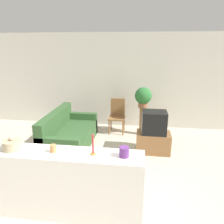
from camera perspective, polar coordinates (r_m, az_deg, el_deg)
ground_plane at (r=3.86m, az=-10.18°, el=-20.95°), size 14.00×14.00×0.00m
wall_back at (r=6.46m, az=-1.63°, el=8.13°), size 9.00×0.06×2.70m
couch at (r=5.39m, az=-11.28°, el=-5.86°), size 0.93×1.86×0.85m
tv_stand at (r=5.11m, az=10.68°, el=-7.79°), size 0.76×0.46×0.47m
television at (r=4.93m, az=10.91°, el=-2.67°), size 0.54×0.43×0.50m
wooden_chair at (r=6.10m, az=1.37°, el=-0.58°), size 0.44×0.44×0.93m
plant_stand at (r=5.97m, az=7.90°, el=-2.35°), size 0.16×0.16×0.77m
potted_plant at (r=5.78m, az=8.17°, el=4.04°), size 0.44×0.44×0.54m
foreground_counter at (r=3.31m, az=-12.47°, el=-17.78°), size 2.23×0.44×0.98m
decorative_bowl at (r=3.34m, az=-24.74°, el=-7.79°), size 0.25×0.25×0.19m
candle_jar at (r=3.08m, az=-15.13°, el=-9.17°), size 0.08×0.08×0.11m
candlestick at (r=2.90m, az=-4.99°, el=-9.31°), size 0.07×0.07×0.29m
coffee_tin at (r=2.86m, az=3.19°, el=-10.36°), size 0.13×0.13×0.14m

